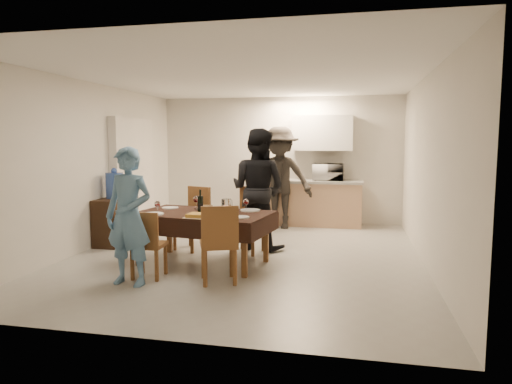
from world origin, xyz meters
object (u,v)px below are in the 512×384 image
savoury_tart (201,216)px  person_kitchen (279,178)px  water_jug (115,185)px  water_pitcher (226,207)px  person_far (258,189)px  dining_table (203,215)px  console (116,221)px  person_near (129,216)px  wine_bottle (200,201)px  microwave (328,172)px

savoury_tart → person_kitchen: 3.24m
savoury_tart → water_jug: bearing=146.7°
water_pitcher → person_far: person_far is taller
person_kitchen → dining_table: bearing=-102.2°
console → savoury_tart: (1.90, -1.25, 0.36)m
person_near → water_pitcher: bearing=55.3°
console → savoury_tart: 2.30m
water_jug → wine_bottle: water_jug is taller
dining_table → person_kitchen: size_ratio=1.00×
dining_table → microwave: size_ratio=3.28×
savoury_tart → person_far: bearing=72.5°
water_jug → water_pitcher: bearing=-23.1°
console → person_near: (1.25, -1.92, 0.43)m
wine_bottle → water_pitcher: wine_bottle is taller
person_near → person_far: size_ratio=0.86×
console → person_kitchen: (2.41, 1.95, 0.60)m
console → wine_bottle: 1.99m
console → microwave: microwave is taller
microwave → person_kitchen: 1.02m
water_pitcher → person_near: person_near is taller
water_pitcher → person_near: 1.35m
console → person_far: size_ratio=0.44×
microwave → wine_bottle: bearing=64.0°
console → person_kitchen: 3.15m
person_near → wine_bottle: bearing=72.8°
console → person_far: (2.35, 0.18, 0.56)m
microwave → person_kitchen: (-0.91, -0.45, -0.09)m
console → person_near: bearing=-56.9°
wine_bottle → microwave: 3.58m
water_pitcher → microwave: bearing=70.6°
wine_bottle → microwave: size_ratio=0.53×
water_jug → water_pitcher: 2.34m
water_jug → microwave: size_ratio=0.70×
console → water_pitcher: size_ratio=4.04×
wine_bottle → person_near: person_near is taller
water_jug → person_near: person_near is taller
water_jug → savoury_tart: 2.28m
console → savoury_tart: same height
water_jug → microwave: microwave is taller
microwave → person_kitchen: person_kitchen is taller
wine_bottle → person_far: (0.60, 1.00, 0.07)m
dining_table → water_pitcher: 0.38m
microwave → dining_table: bearing=65.1°
water_jug → person_near: size_ratio=0.26×
dining_table → person_near: 1.19m
microwave → person_far: (-0.97, -2.22, -0.13)m
water_jug → person_near: (1.25, -1.92, -0.16)m
microwave → person_kitchen: bearing=26.4°
person_far → water_pitcher: bearing=96.7°
microwave → person_near: person_near is taller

